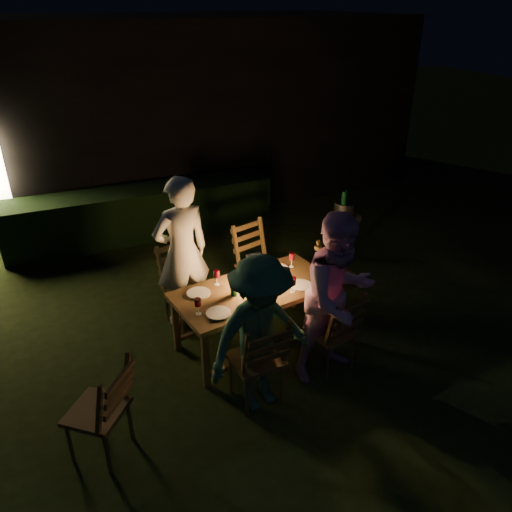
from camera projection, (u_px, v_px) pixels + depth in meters
name	position (u px, v px, depth m)	size (l,w,h in m)	color
garden_envelope	(136.00, 108.00, 9.60)	(40.00, 40.00, 3.20)	black
dining_table	(254.00, 294.00, 5.35)	(1.82, 1.11, 0.71)	#52381B
chair_near_left	(257.00, 374.00, 4.71)	(0.49, 0.52, 1.02)	#52381B
chair_near_right	(331.00, 344.00, 5.14)	(0.52, 0.55, 0.97)	#52381B
chair_far_left	(187.00, 300.00, 5.87)	(0.57, 0.60, 1.02)	#52381B
chair_far_right	(259.00, 277.00, 6.34)	(0.58, 0.61, 1.04)	#52381B
chair_end	(340.00, 290.00, 6.09)	(0.54, 0.52, 0.98)	#52381B
chair_spare	(102.00, 425.00, 4.15)	(0.65, 0.65, 1.00)	#52381B
person_house_side	(182.00, 253.00, 5.63)	(0.66, 0.43, 1.81)	#F2E9CE
person_opp_right	(338.00, 298.00, 4.84)	(0.85, 0.67, 1.76)	#CB8BC2
person_opp_left	(260.00, 335.00, 4.45)	(1.01, 0.58, 1.57)	#306043
lantern	(256.00, 272.00, 5.30)	(0.16, 0.16, 0.35)	white
plate_far_left	(199.00, 293.00, 5.22)	(0.25, 0.25, 0.01)	white
plate_near_left	(219.00, 313.00, 4.89)	(0.25, 0.25, 0.01)	white
plate_far_right	(277.00, 268.00, 5.69)	(0.25, 0.25, 0.01)	white
plate_near_right	(300.00, 285.00, 5.36)	(0.25, 0.25, 0.01)	white
wineglass_a	(217.00, 278.00, 5.34)	(0.06, 0.06, 0.18)	#59070F
wineglass_b	(198.00, 306.00, 4.84)	(0.06, 0.06, 0.18)	#59070F
wineglass_c	(293.00, 285.00, 5.21)	(0.06, 0.06, 0.18)	#59070F
wineglass_d	(292.00, 260.00, 5.70)	(0.06, 0.06, 0.18)	#59070F
wineglass_e	(262.00, 297.00, 5.00)	(0.06, 0.06, 0.18)	silver
bottle_table	(234.00, 283.00, 5.13)	(0.07, 0.07, 0.28)	#0F471E
napkin_left	(258.00, 306.00, 5.00)	(0.18, 0.14, 0.01)	red
napkin_right	(312.00, 286.00, 5.35)	(0.18, 0.14, 0.01)	red
phone	(216.00, 319.00, 4.80)	(0.14, 0.07, 0.01)	black
side_table	(343.00, 222.00, 7.16)	(0.51, 0.51, 0.68)	olive
ice_bucket	(344.00, 210.00, 7.07)	(0.30, 0.30, 0.22)	#A5A8AD
bottle_bucket_a	(343.00, 208.00, 7.00)	(0.07, 0.07, 0.32)	#0F471E
bottle_bucket_b	(346.00, 205.00, 7.10)	(0.07, 0.07, 0.32)	#0F471E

